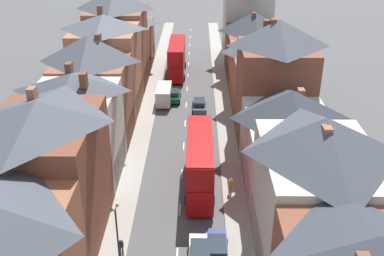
{
  "coord_description": "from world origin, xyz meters",
  "views": [
    {
      "loc": [
        1.52,
        -15.24,
        24.79
      ],
      "look_at": [
        0.94,
        30.8,
        1.93
      ],
      "focal_mm": 42.0,
      "sensor_mm": 36.0,
      "label": 1
    }
  ],
  "objects_px": {
    "double_decker_bus_lead": "(177,58)",
    "car_parked_right_a": "(200,254)",
    "car_parked_left_b": "(174,95)",
    "pedestrian_mid_right": "(231,185)",
    "car_near_silver": "(173,45)",
    "double_decker_bus_mid_street": "(200,161)",
    "delivery_van": "(164,94)",
    "street_lamp": "(118,234)",
    "car_mid_white": "(217,250)",
    "car_near_blue": "(199,105)",
    "pedestrian_mid_left": "(121,246)"
  },
  "relations": [
    {
      "from": "car_parked_left_b",
      "to": "car_mid_white",
      "type": "xyz_separation_m",
      "value": [
        4.9,
        -31.58,
        0.01
      ]
    },
    {
      "from": "pedestrian_mid_left",
      "to": "car_parked_left_b",
      "type": "bearing_deg",
      "value": 85.4
    },
    {
      "from": "car_near_silver",
      "to": "car_mid_white",
      "type": "xyz_separation_m",
      "value": [
        6.2,
        -57.4,
        0.0
      ]
    },
    {
      "from": "car_near_silver",
      "to": "car_mid_white",
      "type": "bearing_deg",
      "value": -83.83
    },
    {
      "from": "street_lamp",
      "to": "car_parked_right_a",
      "type": "bearing_deg",
      "value": 5.67
    },
    {
      "from": "car_parked_left_b",
      "to": "pedestrian_mid_right",
      "type": "height_order",
      "value": "pedestrian_mid_right"
    },
    {
      "from": "double_decker_bus_mid_street",
      "to": "pedestrian_mid_left",
      "type": "height_order",
      "value": "double_decker_bus_mid_street"
    },
    {
      "from": "double_decker_bus_mid_street",
      "to": "car_parked_right_a",
      "type": "distance_m",
      "value": 10.74
    },
    {
      "from": "car_mid_white",
      "to": "pedestrian_mid_right",
      "type": "bearing_deg",
      "value": 79.32
    },
    {
      "from": "delivery_van",
      "to": "double_decker_bus_lead",
      "type": "bearing_deg",
      "value": 83.86
    },
    {
      "from": "car_parked_left_b",
      "to": "pedestrian_mid_right",
      "type": "relative_size",
      "value": 2.44
    },
    {
      "from": "double_decker_bus_lead",
      "to": "car_parked_left_b",
      "type": "bearing_deg",
      "value": -89.95
    },
    {
      "from": "car_near_silver",
      "to": "car_near_blue",
      "type": "bearing_deg",
      "value": -80.45
    },
    {
      "from": "double_decker_bus_mid_street",
      "to": "car_parked_right_a",
      "type": "xyz_separation_m",
      "value": [
        0.01,
        -10.56,
        -1.99
      ]
    },
    {
      "from": "car_parked_right_a",
      "to": "pedestrian_mid_right",
      "type": "relative_size",
      "value": 2.62
    },
    {
      "from": "car_parked_right_a",
      "to": "car_mid_white",
      "type": "relative_size",
      "value": 0.92
    },
    {
      "from": "car_near_silver",
      "to": "double_decker_bus_mid_street",
      "type": "bearing_deg",
      "value": -84.1
    },
    {
      "from": "double_decker_bus_lead",
      "to": "car_parked_right_a",
      "type": "relative_size",
      "value": 2.56
    },
    {
      "from": "double_decker_bus_mid_street",
      "to": "delivery_van",
      "type": "distance_m",
      "value": 21.31
    },
    {
      "from": "double_decker_bus_lead",
      "to": "car_parked_right_a",
      "type": "xyz_separation_m",
      "value": [
        3.61,
        -43.25,
        -1.99
      ]
    },
    {
      "from": "car_mid_white",
      "to": "delivery_van",
      "type": "bearing_deg",
      "value": 101.41
    },
    {
      "from": "car_mid_white",
      "to": "pedestrian_mid_left",
      "type": "bearing_deg",
      "value": 179.57
    },
    {
      "from": "double_decker_bus_lead",
      "to": "pedestrian_mid_left",
      "type": "distance_m",
      "value": 42.79
    },
    {
      "from": "delivery_van",
      "to": "car_near_silver",
      "type": "bearing_deg",
      "value": 90.0
    },
    {
      "from": "double_decker_bus_lead",
      "to": "car_mid_white",
      "type": "xyz_separation_m",
      "value": [
        4.91,
        -42.73,
        -2.0
      ]
    },
    {
      "from": "street_lamp",
      "to": "car_near_silver",
      "type": "bearing_deg",
      "value": 88.87
    },
    {
      "from": "car_parked_left_b",
      "to": "pedestrian_mid_right",
      "type": "distance_m",
      "value": 23.76
    },
    {
      "from": "double_decker_bus_lead",
      "to": "car_parked_right_a",
      "type": "bearing_deg",
      "value": -85.23
    },
    {
      "from": "car_parked_left_b",
      "to": "car_mid_white",
      "type": "distance_m",
      "value": 31.96
    },
    {
      "from": "pedestrian_mid_right",
      "to": "street_lamp",
      "type": "height_order",
      "value": "street_lamp"
    },
    {
      "from": "car_parked_left_b",
      "to": "double_decker_bus_mid_street",
      "type": "bearing_deg",
      "value": -80.54
    },
    {
      "from": "car_near_blue",
      "to": "car_mid_white",
      "type": "distance_m",
      "value": 28.32
    },
    {
      "from": "car_near_silver",
      "to": "pedestrian_mid_right",
      "type": "relative_size",
      "value": 2.56
    },
    {
      "from": "car_near_blue",
      "to": "car_parked_right_a",
      "type": "distance_m",
      "value": 28.81
    },
    {
      "from": "car_mid_white",
      "to": "street_lamp",
      "type": "distance_m",
      "value": 7.82
    },
    {
      "from": "pedestrian_mid_right",
      "to": "delivery_van",
      "type": "bearing_deg",
      "value": 109.65
    },
    {
      "from": "car_near_silver",
      "to": "delivery_van",
      "type": "xyz_separation_m",
      "value": [
        0.0,
        -26.67,
        0.53
      ]
    },
    {
      "from": "car_parked_left_b",
      "to": "pedestrian_mid_left",
      "type": "xyz_separation_m",
      "value": [
        -2.54,
        -31.53,
        0.23
      ]
    },
    {
      "from": "pedestrian_mid_right",
      "to": "street_lamp",
      "type": "distance_m",
      "value": 13.53
    },
    {
      "from": "delivery_van",
      "to": "street_lamp",
      "type": "relative_size",
      "value": 0.95
    },
    {
      "from": "car_near_blue",
      "to": "street_lamp",
      "type": "xyz_separation_m",
      "value": [
        -6.05,
        -29.41,
        2.44
      ]
    },
    {
      "from": "double_decker_bus_mid_street",
      "to": "car_near_blue",
      "type": "xyz_separation_m",
      "value": [
        0.01,
        18.25,
        -2.01
      ]
    },
    {
      "from": "car_parked_right_a",
      "to": "pedestrian_mid_left",
      "type": "xyz_separation_m",
      "value": [
        -6.14,
        0.58,
        0.21
      ]
    },
    {
      "from": "car_near_silver",
      "to": "delivery_van",
      "type": "relative_size",
      "value": 0.79
    },
    {
      "from": "pedestrian_mid_right",
      "to": "double_decker_bus_mid_street",
      "type": "bearing_deg",
      "value": 156.33
    },
    {
      "from": "pedestrian_mid_left",
      "to": "double_decker_bus_lead",
      "type": "bearing_deg",
      "value": 86.61
    },
    {
      "from": "car_near_silver",
      "to": "car_parked_right_a",
      "type": "bearing_deg",
      "value": -85.16
    },
    {
      "from": "car_near_blue",
      "to": "car_near_silver",
      "type": "bearing_deg",
      "value": 99.55
    },
    {
      "from": "car_near_blue",
      "to": "car_parked_right_a",
      "type": "relative_size",
      "value": 1.07
    },
    {
      "from": "car_parked_left_b",
      "to": "delivery_van",
      "type": "height_order",
      "value": "delivery_van"
    }
  ]
}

